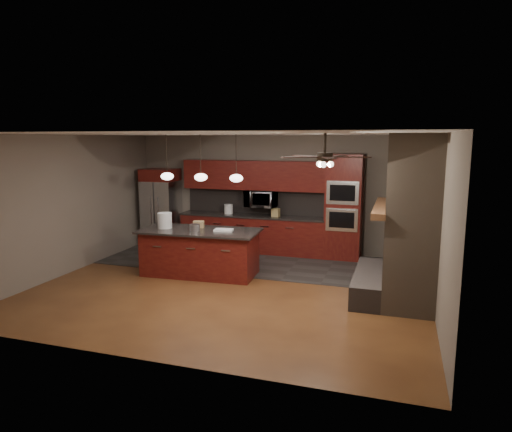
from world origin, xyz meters
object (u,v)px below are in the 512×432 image
at_px(paint_tray, 224,230).
at_px(counter_bucket, 229,209).
at_px(oven_tower, 344,207).
at_px(counter_box, 276,213).
at_px(kitchen_island, 200,252).
at_px(microwave, 261,199).
at_px(paint_can, 195,228).
at_px(refrigerator, 161,208).
at_px(cardboard_box, 199,224).
at_px(white_bucket, 165,220).

distance_m(paint_tray, counter_bucket, 2.22).
xyz_separation_m(oven_tower, counter_box, (-1.58, -0.04, -0.19)).
xyz_separation_m(kitchen_island, paint_tray, (0.50, 0.04, 0.47)).
bearing_deg(microwave, paint_can, -105.46).
bearing_deg(refrigerator, counter_box, 0.59).
distance_m(refrigerator, cardboard_box, 2.65).
xyz_separation_m(kitchen_island, cardboard_box, (-0.12, 0.21, 0.52)).
bearing_deg(oven_tower, counter_bucket, 179.85).
distance_m(white_bucket, counter_box, 2.77).
bearing_deg(counter_box, cardboard_box, -110.31).
xyz_separation_m(white_bucket, paint_can, (0.72, -0.10, -0.09)).
xyz_separation_m(counter_bucket, counter_box, (1.21, -0.05, -0.02)).
xyz_separation_m(white_bucket, counter_box, (1.76, 2.14, -0.08)).
height_order(paint_can, counter_bucket, counter_bucket).
bearing_deg(kitchen_island, counter_box, 61.05).
bearing_deg(paint_can, oven_tower, 41.02).
distance_m(cardboard_box, counter_bucket, 1.94).
bearing_deg(cardboard_box, counter_box, 42.68).
bearing_deg(paint_tray, refrigerator, 130.72).
distance_m(paint_tray, counter_box, 2.12).
bearing_deg(kitchen_island, white_bucket, 179.72).
bearing_deg(paint_tray, cardboard_box, 154.06).
bearing_deg(counter_bucket, white_bucket, -104.11).
bearing_deg(counter_box, microwave, 176.36).
relative_size(microwave, counter_box, 3.76).
xyz_separation_m(cardboard_box, counter_box, (1.12, 1.89, 0.01)).
relative_size(refrigerator, white_bucket, 6.28).
xyz_separation_m(oven_tower, microwave, (-1.98, 0.06, 0.11)).
bearing_deg(white_bucket, paint_can, -8.03).
relative_size(white_bucket, counter_box, 1.61).
xyz_separation_m(paint_can, counter_box, (1.04, 2.24, 0.01)).
bearing_deg(refrigerator, paint_tray, -38.88).
bearing_deg(cardboard_box, refrigerator, 119.08).
relative_size(refrigerator, paint_can, 9.53).
xyz_separation_m(refrigerator, kitchen_island, (2.01, -2.07, -0.52)).
xyz_separation_m(refrigerator, white_bucket, (1.26, -2.11, 0.09)).
xyz_separation_m(oven_tower, paint_tray, (-2.08, -2.10, -0.25)).
distance_m(microwave, cardboard_box, 2.14).
relative_size(oven_tower, counter_bucket, 10.20).
height_order(microwave, paint_tray, microwave).
distance_m(kitchen_island, paint_tray, 0.69).
relative_size(kitchen_island, cardboard_box, 11.37).
height_order(microwave, counter_box, microwave).
bearing_deg(kitchen_island, counter_bucket, 92.08).
height_order(kitchen_island, counter_bucket, counter_bucket).
xyz_separation_m(oven_tower, counter_bucket, (-2.79, 0.01, -0.17)).
bearing_deg(paint_tray, oven_tower, 34.85).
xyz_separation_m(white_bucket, cardboard_box, (0.64, 0.25, -0.09)).
bearing_deg(oven_tower, kitchen_island, -140.37).
bearing_deg(refrigerator, kitchen_island, -45.79).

